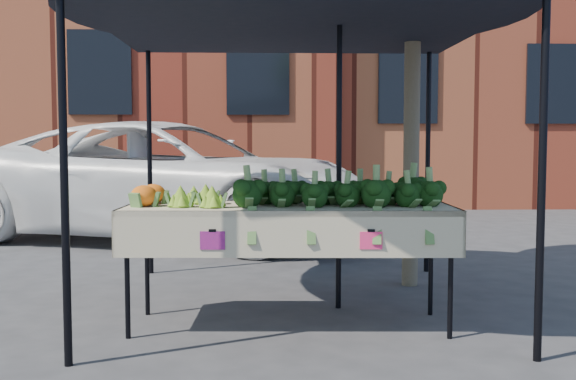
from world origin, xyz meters
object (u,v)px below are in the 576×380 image
(street_tree, at_px, (413,57))
(vehicle, at_px, (170,25))
(table, at_px, (289,266))
(canopy, at_px, (296,142))

(street_tree, bearing_deg, vehicle, 130.48)
(table, distance_m, street_tree, 2.51)
(table, xyz_separation_m, street_tree, (1.20, 1.39, 1.71))
(vehicle, bearing_deg, table, -142.67)
(table, height_order, street_tree, street_tree)
(table, bearing_deg, vehicle, 108.29)
(canopy, bearing_deg, table, -97.06)
(canopy, bearing_deg, vehicle, 111.79)
(canopy, height_order, street_tree, street_tree)
(street_tree, bearing_deg, table, -130.96)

